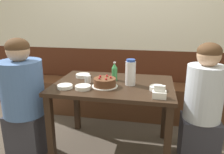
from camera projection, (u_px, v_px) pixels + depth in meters
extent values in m
plane|color=#4C4238|center=(113.00, 149.00, 2.32)|extent=(12.00, 12.00, 0.00)
cube|color=#4C2314|center=(127.00, 80.00, 3.18)|extent=(4.80, 0.04, 0.90)
cube|color=#56331E|center=(125.00, 99.00, 3.03)|extent=(2.68, 0.38, 0.47)
cube|color=black|center=(114.00, 85.00, 2.12)|extent=(1.14, 0.79, 0.03)
cube|color=black|center=(51.00, 131.00, 2.00)|extent=(0.06, 0.06, 0.70)
cube|color=black|center=(167.00, 144.00, 1.80)|extent=(0.06, 0.06, 0.70)
cube|color=black|center=(77.00, 102.00, 2.64)|extent=(0.06, 0.06, 0.70)
cube|color=black|center=(165.00, 110.00, 2.45)|extent=(0.06, 0.06, 0.70)
cylinder|color=white|center=(105.00, 86.00, 2.03)|extent=(0.24, 0.24, 0.01)
cylinder|color=#56331E|center=(105.00, 82.00, 2.02)|extent=(0.21, 0.21, 0.07)
sphere|color=red|center=(111.00, 77.00, 2.00)|extent=(0.02, 0.02, 0.02)
sphere|color=red|center=(107.00, 76.00, 2.05)|extent=(0.02, 0.02, 0.02)
sphere|color=red|center=(100.00, 76.00, 2.04)|extent=(0.02, 0.02, 0.02)
sphere|color=red|center=(99.00, 78.00, 1.97)|extent=(0.02, 0.02, 0.02)
sphere|color=red|center=(106.00, 79.00, 1.95)|extent=(0.02, 0.02, 0.02)
cylinder|color=white|center=(130.00, 73.00, 2.05)|extent=(0.10, 0.10, 0.23)
cylinder|color=#28479E|center=(131.00, 60.00, 2.01)|extent=(0.08, 0.08, 0.02)
cylinder|color=#388E4C|center=(115.00, 74.00, 2.21)|extent=(0.06, 0.06, 0.13)
cone|color=#388E4C|center=(115.00, 66.00, 2.18)|extent=(0.06, 0.06, 0.05)
cylinder|color=silver|center=(115.00, 63.00, 2.18)|extent=(0.03, 0.03, 0.01)
cube|color=white|center=(159.00, 95.00, 1.75)|extent=(0.11, 0.08, 0.05)
cube|color=white|center=(160.00, 89.00, 1.73)|extent=(0.09, 0.03, 0.05)
cylinder|color=white|center=(157.00, 88.00, 1.92)|extent=(0.14, 0.14, 0.04)
cylinder|color=white|center=(65.00, 87.00, 1.98)|extent=(0.14, 0.14, 0.03)
cylinder|color=white|center=(83.00, 87.00, 1.95)|extent=(0.14, 0.14, 0.03)
cylinder|color=white|center=(83.00, 76.00, 2.32)|extent=(0.15, 0.15, 0.03)
cylinder|color=silver|center=(88.00, 79.00, 2.13)|extent=(0.06, 0.06, 0.07)
cube|color=#33333D|center=(198.00, 140.00, 2.08)|extent=(0.34, 0.30, 0.45)
cylinder|color=silver|center=(204.00, 93.00, 1.95)|extent=(0.33, 0.33, 0.50)
sphere|color=tan|center=(209.00, 55.00, 1.85)|extent=(0.20, 0.20, 0.20)
ellipsoid|color=#4C331E|center=(209.00, 51.00, 1.84)|extent=(0.20, 0.20, 0.15)
cube|color=#33333D|center=(28.00, 134.00, 2.19)|extent=(0.34, 0.30, 0.45)
cylinder|color=#4C70AD|center=(22.00, 88.00, 2.05)|extent=(0.40, 0.40, 0.52)
sphere|color=tan|center=(18.00, 51.00, 1.95)|extent=(0.21, 0.21, 0.21)
ellipsoid|color=#4C331E|center=(17.00, 46.00, 1.94)|extent=(0.21, 0.21, 0.16)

